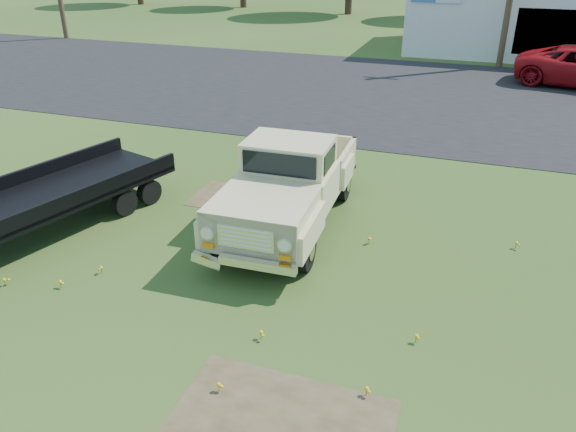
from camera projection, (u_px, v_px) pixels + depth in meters
The scene contains 7 objects.
ground at pixel (259, 287), 10.53m from camera, with size 140.00×140.00×0.00m, color #294917.
asphalt_lot at pixel (394, 94), 23.17m from camera, with size 90.00×14.00×0.02m, color black.
dirt_patch_a at pixel (279, 426), 7.56m from camera, with size 3.00×2.00×0.01m, color #453B24.
dirt_patch_b at pixel (237, 198), 14.07m from camera, with size 2.20×1.60×0.01m, color #453B24.
commercial_building at pixel (545, 12), 30.56m from camera, with size 14.20×8.20×4.15m.
vintage_pickup_truck at pixel (289, 183), 12.35m from camera, with size 2.18×5.61×2.04m, color #C9BF87, non-canonical shape.
flatbed_trailer at pixel (46, 191), 12.38m from camera, with size 2.10×6.31×1.72m, color black, non-canonical shape.
Camera 1 is at (3.43, -8.12, 5.94)m, focal length 35.00 mm.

